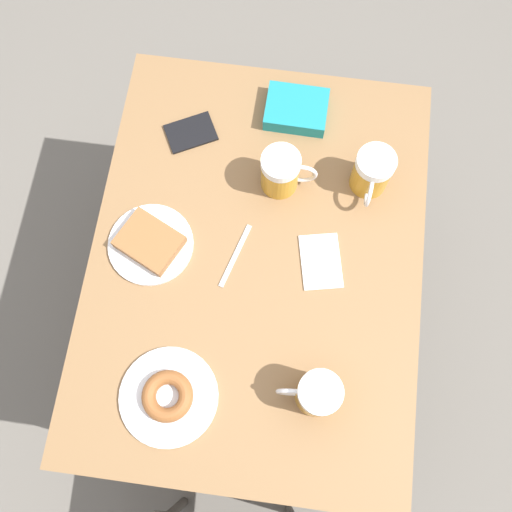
% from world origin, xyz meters
% --- Properties ---
extents(ground_plane, '(8.00, 8.00, 0.00)m').
position_xyz_m(ground_plane, '(0.00, 0.00, 0.00)').
color(ground_plane, '#666059').
extents(table, '(0.82, 1.09, 0.72)m').
position_xyz_m(table, '(0.00, 0.00, 0.66)').
color(table, olive).
rests_on(table, ground_plane).
extents(plate_with_cake, '(0.21, 0.21, 0.04)m').
position_xyz_m(plate_with_cake, '(0.26, 0.00, 0.73)').
color(plate_with_cake, silver).
rests_on(plate_with_cake, table).
extents(plate_with_donut, '(0.23, 0.23, 0.04)m').
position_xyz_m(plate_with_donut, '(0.15, 0.35, 0.73)').
color(plate_with_donut, silver).
rests_on(plate_with_donut, table).
extents(beer_mug_left, '(0.10, 0.14, 0.13)m').
position_xyz_m(beer_mug_left, '(-0.26, -0.24, 0.78)').
color(beer_mug_left, '#C68C23').
rests_on(beer_mug_left, table).
extents(beer_mug_center, '(0.14, 0.10, 0.13)m').
position_xyz_m(beer_mug_center, '(-0.17, 0.31, 0.78)').
color(beer_mug_center, '#C68C23').
rests_on(beer_mug_center, table).
extents(beer_mug_right, '(0.14, 0.10, 0.13)m').
position_xyz_m(beer_mug_right, '(-0.03, -0.21, 0.78)').
color(beer_mug_right, '#C68C23').
rests_on(beer_mug_right, table).
extents(napkin_folded, '(0.12, 0.16, 0.00)m').
position_xyz_m(napkin_folded, '(-0.16, -0.01, 0.72)').
color(napkin_folded, white).
rests_on(napkin_folded, table).
extents(fork, '(0.06, 0.17, 0.00)m').
position_xyz_m(fork, '(0.05, -0.00, 0.72)').
color(fork, silver).
rests_on(fork, table).
extents(passport_near_edge, '(0.15, 0.14, 0.01)m').
position_xyz_m(passport_near_edge, '(0.22, -0.32, 0.72)').
color(passport_near_edge, black).
rests_on(passport_near_edge, table).
extents(blue_pouch, '(0.16, 0.13, 0.04)m').
position_xyz_m(blue_pouch, '(-0.05, -0.42, 0.74)').
color(blue_pouch, teal).
rests_on(blue_pouch, table).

